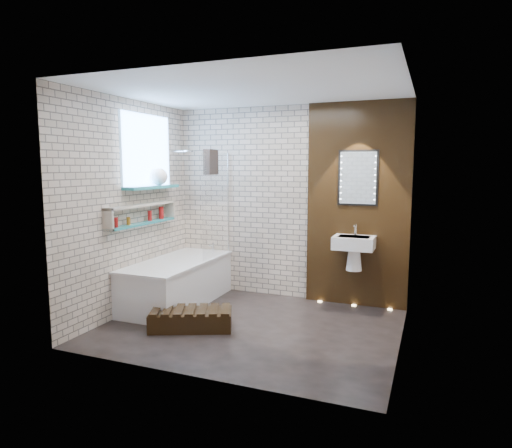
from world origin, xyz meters
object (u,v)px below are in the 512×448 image
at_px(washbasin, 354,247).
at_px(led_mirror, 358,178).
at_px(bathtub, 178,282).
at_px(walnut_step, 191,320).
at_px(bath_screen, 216,205).

relative_size(washbasin, led_mirror, 0.83).
relative_size(bathtub, walnut_step, 1.94).
xyz_separation_m(bathtub, bath_screen, (0.35, 0.44, 0.99)).
distance_m(bath_screen, walnut_step, 1.70).
relative_size(led_mirror, walnut_step, 0.78).
bearing_deg(washbasin, walnut_step, -138.44).
xyz_separation_m(led_mirror, walnut_step, (-1.55, -1.53, -1.55)).
bearing_deg(bath_screen, walnut_step, -77.22).
bearing_deg(bathtub, washbasin, 16.01).
relative_size(bath_screen, washbasin, 2.41).
bearing_deg(led_mirror, washbasin, -90.00).
height_order(bath_screen, led_mirror, led_mirror).
relative_size(bath_screen, walnut_step, 1.56).
height_order(washbasin, led_mirror, led_mirror).
bearing_deg(walnut_step, bathtub, 129.80).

